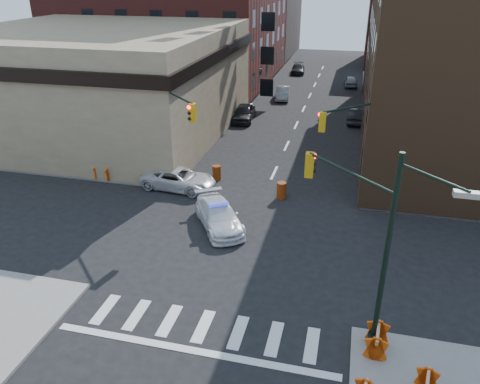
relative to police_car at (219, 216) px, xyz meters
The scene contains 26 objects.
ground 2.33m from the police_car, 39.86° to the right, with size 140.00×140.00×0.00m, color black.
sidewalk_nw 37.89m from the police_car, 124.21° to the left, with size 34.00×54.50×0.15m, color gray.
bank_building 21.81m from the police_car, 135.41° to the left, with size 22.00×22.00×9.00m, color #9D8B66.
commercial_row_ne 26.46m from the police_car, 55.11° to the left, with size 14.00×34.00×14.00m, color #533621.
filler_nw 62.67m from the police_car, 103.28° to the left, with size 20.00×18.00×16.00m, color brown.
filler_ne 58.96m from the police_car, 74.49° to the left, with size 16.00×16.00×12.00m, color #5B201C.
signal_pole_se 11.10m from the police_car, 41.90° to the right, with size 5.40×5.27×8.00m.
signal_pole_nw 6.76m from the police_car, 136.67° to the left, with size 3.58×3.67×8.00m.
signal_pole_ne 9.24m from the police_car, 27.55° to the left, with size 3.67×3.58×8.00m.
tree_ne_near 26.39m from the police_car, 69.48° to the left, with size 3.00×3.00×4.85m.
tree_ne_far 33.97m from the police_car, 74.23° to the left, with size 3.00×3.00×4.85m.
police_car is the anchor object (origin of this frame).
pickup 6.00m from the police_car, 133.11° to the left, with size 2.33×5.06×1.41m, color silver.
parked_car_wnear 21.12m from the police_car, 99.55° to the left, with size 1.87×4.64×1.58m, color black.
parked_car_wfar 30.19m from the police_car, 92.24° to the left, with size 1.48×4.23×1.39m, color #909398.
parked_car_wdeep 45.39m from the police_car, 91.78° to the left, with size 1.81×4.46×1.29m, color black.
parked_car_enear 23.96m from the police_car, 72.61° to the left, with size 1.46×4.20×1.38m, color black.
parked_car_efar 39.13m from the police_car, 80.88° to the left, with size 1.56×3.87×1.32m, color gray.
pedestrian_a 8.19m from the police_car, 143.29° to the left, with size 0.67×0.44×1.83m, color black.
pedestrian_b 9.64m from the police_car, 151.63° to the left, with size 0.82×0.64×1.68m, color black.
pedestrian_c 11.99m from the police_car, 152.07° to the left, with size 1.05×0.44×1.78m, color #1D232C.
barrel_road 5.41m from the police_car, 57.91° to the left, with size 0.61×0.61×1.10m, color #F2470B.
barrel_bank 6.74m from the police_car, 107.58° to the left, with size 0.59×0.59×1.05m, color orange.
barricade_se_a 11.79m from the police_car, 43.10° to the right, with size 1.32×0.66×0.99m, color red, non-canonical shape.
barricade_nw_a 7.06m from the police_car, 132.82° to the left, with size 1.28×0.64×0.96m, color red, non-canonical shape.
barricade_nw_b 10.54m from the police_car, 156.04° to the left, with size 1.30×0.65×0.98m, color red, non-canonical shape.
Camera 1 is at (5.12, -21.14, 13.40)m, focal length 35.00 mm.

